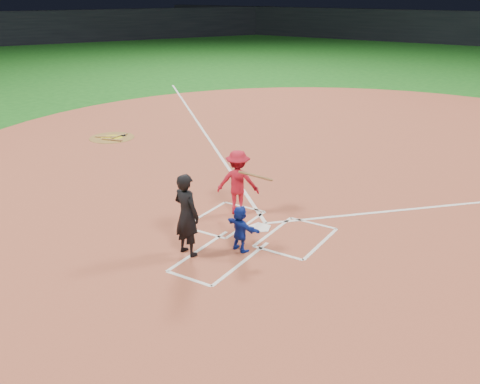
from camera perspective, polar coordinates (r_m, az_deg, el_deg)
The scene contains 14 objects.
ground at distance 12.78m, azimuth 2.09°, elevation -3.89°, with size 120.00×120.00×0.00m, color #155417.
home_plate_dirt at distance 17.90m, azimuth 11.72°, elevation 3.10°, with size 28.00×28.00×0.01m, color #974631.
stadium_wall_left at distance 58.76m, azimuth -23.49°, elevation 15.71°, with size 1.20×60.00×3.20m, color black.
home_plate at distance 12.78m, azimuth 2.09°, elevation -3.81°, with size 0.60×0.60×0.02m, color white.
on_deck_circle at distance 21.02m, azimuth -13.51°, elevation 5.66°, with size 1.70×1.70×0.01m, color brown.
on_deck_logo at distance 21.02m, azimuth -13.51°, elevation 5.68°, with size 0.80×0.80×0.00m, color gold.
on_deck_bat_a at distance 21.08m, azimuth -12.75°, elevation 5.87°, with size 0.06×0.06×0.84m, color olive.
on_deck_bat_b at distance 21.09m, azimuth -14.09°, elevation 5.76°, with size 0.06×0.06×0.84m, color #A97B3E.
on_deck_bat_c at distance 20.60m, azimuth -13.50°, elevation 5.46°, with size 0.06×0.06×0.84m, color brown.
bat_weight_donut at distance 21.15m, azimuth -12.36°, elevation 5.94°, with size 0.19×0.19×0.05m, color black.
catcher at distance 11.52m, azimuth 0.03°, elevation -3.90°, with size 0.96×0.31×1.04m, color #12299A.
umpire at distance 11.27m, azimuth -5.72°, elevation -2.43°, with size 0.66×0.43×1.81m, color black.
chalk_markings at distance 17.26m, azimuth 10.88°, elevation 2.52°, with size 28.35×17.32×0.01m.
batter_at_plate at distance 13.33m, azimuth -0.23°, elevation 1.06°, with size 1.58×0.99×1.64m.
Camera 1 is at (5.72, -10.08, 5.39)m, focal length 40.00 mm.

